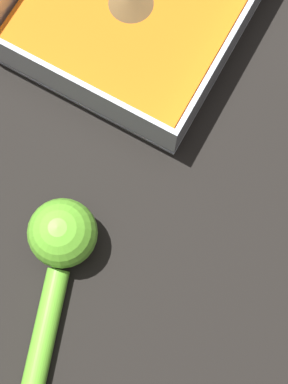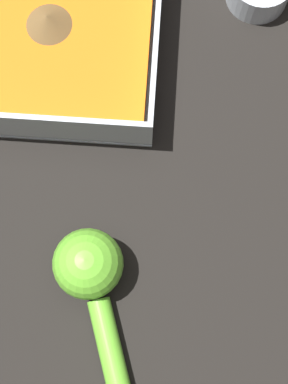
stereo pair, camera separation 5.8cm
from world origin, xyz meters
name	(u,v)px [view 1 (the left image)]	position (x,y,z in m)	size (l,w,h in m)	color
ground_plane	(156,22)	(0.00, 0.00, 0.00)	(4.00, 4.00, 0.00)	black
square_dish	(131,11)	(-0.01, 0.03, 0.02)	(0.26, 0.26, 0.07)	silver
lemon_squeezer	(59,252)	(-0.31, -0.05, 0.03)	(0.22, 0.11, 0.08)	#6BC633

